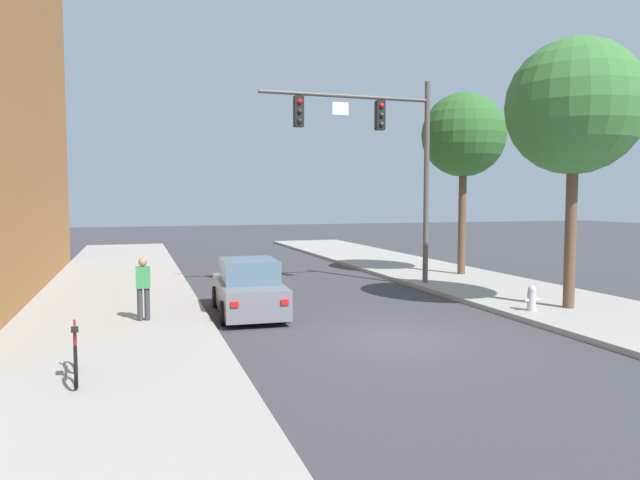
{
  "coord_description": "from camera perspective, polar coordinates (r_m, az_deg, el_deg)",
  "views": [
    {
      "loc": [
        -5.86,
        -12.28,
        3.32
      ],
      "look_at": [
        -0.23,
        5.28,
        2.0
      ],
      "focal_mm": 32.53,
      "sensor_mm": 36.0,
      "label": 1
    }
  ],
  "objects": [
    {
      "name": "street_tree_second",
      "position": [
        25.16,
        13.94,
        9.93
      ],
      "size": [
        3.48,
        3.48,
        7.56
      ],
      "color": "brown",
      "rests_on": "sidewalk_right"
    },
    {
      "name": "car_lead_grey",
      "position": [
        16.8,
        -7.04,
        -4.83
      ],
      "size": [
        2.0,
        4.32,
        1.6
      ],
      "color": "slate",
      "rests_on": "ground"
    },
    {
      "name": "pedestrian_sidewalk_left_walker",
      "position": [
        15.76,
        -17.0,
        -4.32
      ],
      "size": [
        0.36,
        0.22,
        1.64
      ],
      "color": "#333338",
      "rests_on": "sidewalk_left"
    },
    {
      "name": "traffic_signal_mast",
      "position": [
        21.47,
        6.13,
        9.46
      ],
      "size": [
        6.48,
        0.38,
        7.5
      ],
      "color": "#514C47",
      "rests_on": "sidewalk_right"
    },
    {
      "name": "bicycle_leaning",
      "position": [
        11.21,
        -22.91,
        -10.59
      ],
      "size": [
        0.23,
        1.77,
        0.98
      ],
      "color": "black",
      "rests_on": "sidewalk_left"
    },
    {
      "name": "sidewalk_left",
      "position": [
        12.72,
        -20.42,
        -10.94
      ],
      "size": [
        5.0,
        60.0,
        0.15
      ],
      "primitive_type": "cube",
      "color": "#99968E",
      "rests_on": "ground"
    },
    {
      "name": "ground_plane",
      "position": [
        14.01,
        7.63,
        -9.65
      ],
      "size": [
        120.0,
        120.0,
        0.0
      ],
      "primitive_type": "plane",
      "color": "#38383D"
    },
    {
      "name": "fire_hydrant",
      "position": [
        17.52,
        20.1,
        -5.39
      ],
      "size": [
        0.48,
        0.24,
        0.72
      ],
      "color": "#B2B2B7",
      "rests_on": "sidewalk_right"
    },
    {
      "name": "sidewalk_right",
      "position": [
        17.72,
        27.13,
        -6.91
      ],
      "size": [
        5.0,
        60.0,
        0.15
      ],
      "primitive_type": "cube",
      "color": "#99968E",
      "rests_on": "ground"
    },
    {
      "name": "street_tree_nearest",
      "position": [
        18.36,
        23.74,
        11.83
      ],
      "size": [
        3.85,
        3.85,
        7.7
      ],
      "color": "brown",
      "rests_on": "sidewalk_right"
    }
  ]
}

